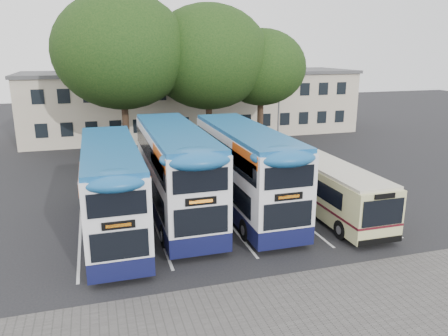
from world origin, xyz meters
TOP-DOWN VIEW (x-y plane):
  - ground at (0.00, 0.00)m, footprint 120.00×120.00m
  - paving_strip at (-2.00, -5.00)m, footprint 40.00×6.00m
  - bay_lines at (-3.75, 5.00)m, footprint 14.12×11.00m
  - depot_building at (0.00, 26.99)m, footprint 32.40×8.40m
  - lamp_post at (6.00, 19.97)m, footprint 0.25×1.05m
  - tree_left at (-7.46, 17.95)m, footprint 9.91×9.91m
  - tree_mid at (-0.79, 18.44)m, footprint 9.54×9.54m
  - tree_right at (3.59, 18.27)m, footprint 7.22×7.22m
  - bus_dd_left at (-9.20, 3.84)m, footprint 2.44×10.05m
  - bus_dd_mid at (-6.03, 5.26)m, footprint 2.63×10.85m
  - bus_dd_right at (-2.50, 4.83)m, footprint 2.58×10.63m
  - bus_single at (1.52, 3.33)m, footprint 2.27×8.92m

SIDE VIEW (x-z plane):
  - ground at x=0.00m, z-range 0.00..0.00m
  - paving_strip at x=-2.00m, z-range 0.00..0.01m
  - bay_lines at x=-3.75m, z-range 0.00..0.01m
  - bus_single at x=1.52m, z-range 0.18..2.83m
  - bus_dd_left at x=-9.20m, z-range 0.21..4.40m
  - bus_dd_right at x=-2.50m, z-range 0.23..4.65m
  - bus_dd_mid at x=-6.03m, z-range 0.23..4.75m
  - depot_building at x=0.00m, z-range 0.05..6.25m
  - lamp_post at x=6.00m, z-range 0.55..9.61m
  - tree_right at x=3.59m, z-range 1.86..11.75m
  - tree_mid at x=-0.79m, z-range 1.79..13.49m
  - tree_left at x=-7.46m, z-range 1.95..14.27m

